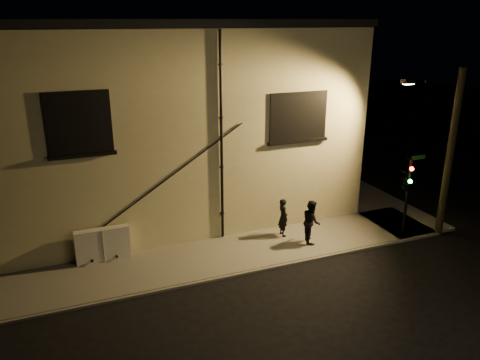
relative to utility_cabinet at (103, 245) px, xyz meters
name	(u,v)px	position (x,y,z in m)	size (l,w,h in m)	color
ground	(293,264)	(6.66, -2.70, -0.77)	(90.00, 90.00, 0.00)	black
sidewalk	(273,215)	(7.88, 1.69, -0.71)	(21.00, 16.00, 0.12)	slate
building	(158,113)	(3.66, 6.29, 3.63)	(16.20, 12.23, 8.80)	beige
utility_cabinet	(103,245)	(0.00, 0.00, 0.00)	(1.99, 0.34, 1.31)	silver
pedestrian_a	(283,217)	(7.28, -0.54, 0.16)	(0.60, 0.39, 1.64)	black
pedestrian_b	(311,221)	(8.09, -1.49, 0.24)	(0.87, 0.68, 1.79)	black
traffic_signal	(407,183)	(12.10, -2.21, 1.60)	(1.13, 1.94, 3.36)	black
streetlamp_pole	(448,150)	(13.62, -2.62, 2.98)	(2.02, 1.39, 7.05)	black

